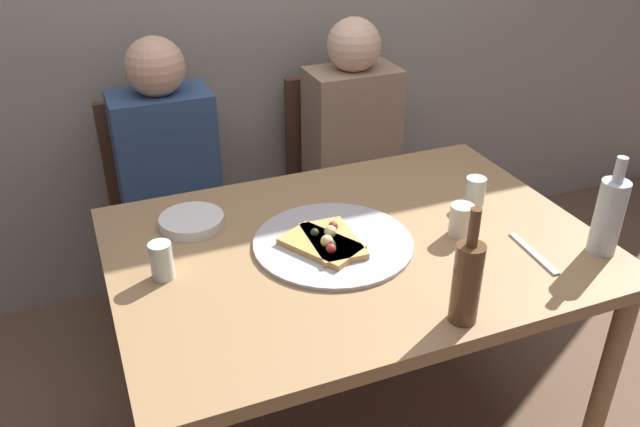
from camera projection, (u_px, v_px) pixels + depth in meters
name	position (u px, v px, depth m)	size (l,w,h in m)	color
ground_plane	(349.00, 425.00, 2.24)	(8.00, 8.00, 0.00)	brown
dining_table	(354.00, 265.00, 1.91)	(1.37, 0.98, 0.74)	#99754C
pizza_tray	(333.00, 243.00, 1.86)	(0.46, 0.46, 0.01)	#ADADB2
pizza_slice_last	(322.00, 244.00, 1.82)	(0.22, 0.26, 0.05)	tan
pizza_slice_extra	(333.00, 240.00, 1.84)	(0.14, 0.22, 0.05)	tan
wine_bottle	(467.00, 280.00, 1.51)	(0.07, 0.07, 0.30)	brown
beer_bottle	(609.00, 216.00, 1.77)	(0.08, 0.08, 0.29)	#B2BCC1
tumbler_near	(475.00, 191.00, 2.05)	(0.06, 0.06, 0.09)	#B7C6BC
tumbler_far	(162.00, 261.00, 1.70)	(0.06, 0.06, 0.10)	#B7C6BC
wine_glass	(461.00, 220.00, 1.89)	(0.07, 0.07, 0.10)	beige
plate_stack	(192.00, 221.00, 1.95)	(0.19, 0.19, 0.03)	white
table_knife	(533.00, 253.00, 1.82)	(0.22, 0.02, 0.01)	#B7B7BC
chair_left	(170.00, 200.00, 2.57)	(0.44, 0.44, 0.90)	#472D1E
chair_right	(345.00, 169.00, 2.82)	(0.44, 0.44, 0.90)	#472D1E
guest_in_sweater	(174.00, 187.00, 2.39)	(0.36, 0.56, 1.17)	navy
guest_in_beanie	(361.00, 155.00, 2.63)	(0.36, 0.56, 1.17)	#937A60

